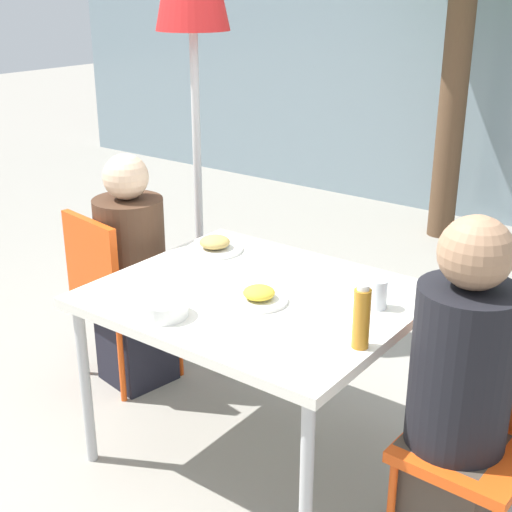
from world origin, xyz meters
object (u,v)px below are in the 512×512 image
(bottle, at_px, (361,317))
(drinking_cup, at_px, (378,294))
(person_right, at_px, (458,403))
(person_left, at_px, (133,278))
(chair_left, at_px, (113,287))
(salad_bowl, at_px, (163,308))
(chair_right, at_px, (480,419))

(bottle, bearing_deg, drinking_cup, 107.39)
(person_right, height_order, drinking_cup, person_right)
(person_left, relative_size, bottle, 5.15)
(drinking_cup, bearing_deg, chair_left, -176.21)
(drinking_cup, bearing_deg, salad_bowl, -138.32)
(chair_left, distance_m, bottle, 1.48)
(chair_right, xyz_separation_m, salad_bowl, (-1.03, -0.41, 0.27))
(person_right, distance_m, drinking_cup, 0.49)
(chair_left, height_order, person_right, person_right)
(chair_right, height_order, salad_bowl, chair_right)
(person_left, bearing_deg, drinking_cup, 10.29)
(person_left, distance_m, drinking_cup, 1.29)
(person_right, distance_m, salad_bowl, 1.05)
(chair_left, height_order, bottle, bottle)
(person_left, distance_m, salad_bowl, 0.88)
(person_right, xyz_separation_m, drinking_cup, (-0.40, 0.18, 0.21))
(person_left, height_order, person_right, person_right)
(chair_right, height_order, bottle, bottle)
(person_right, bearing_deg, drinking_cup, -23.00)
(chair_right, distance_m, bottle, 0.53)
(chair_right, distance_m, drinking_cup, 0.55)
(bottle, bearing_deg, person_right, 20.70)
(chair_left, bearing_deg, chair_right, 8.94)
(chair_left, relative_size, person_left, 0.76)
(person_left, bearing_deg, salad_bowl, -26.24)
(chair_right, xyz_separation_m, bottle, (-0.36, -0.19, 0.34))
(person_right, bearing_deg, chair_left, -1.28)
(chair_left, height_order, drinking_cup, chair_left)
(chair_left, xyz_separation_m, bottle, (1.42, -0.21, 0.34))
(salad_bowl, bearing_deg, drinking_cup, 41.68)
(salad_bowl, bearing_deg, chair_right, 21.68)
(drinking_cup, bearing_deg, person_right, -24.91)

